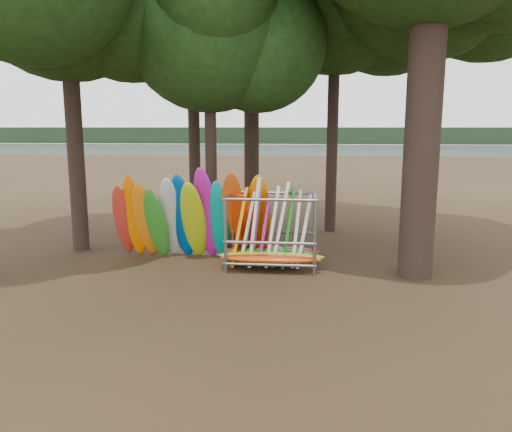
# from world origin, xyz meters

# --- Properties ---
(ground) EXTENTS (120.00, 120.00, 0.00)m
(ground) POSITION_xyz_m (0.00, 0.00, 0.00)
(ground) COLOR #47331E
(ground) RESTS_ON ground
(lake) EXTENTS (160.00, 160.00, 0.00)m
(lake) POSITION_xyz_m (0.00, 60.00, 0.00)
(lake) COLOR gray
(lake) RESTS_ON ground
(far_shore) EXTENTS (160.00, 4.00, 4.00)m
(far_shore) POSITION_xyz_m (0.00, 110.00, 2.00)
(far_shore) COLOR black
(far_shore) RESTS_ON ground
(oak_5) EXTENTS (6.48, 6.48, 10.31)m
(oak_5) POSITION_xyz_m (-1.41, 2.85, 7.47)
(oak_5) COLOR black
(oak_5) RESTS_ON ground
(kayak_row) EXTENTS (5.23, 1.85, 3.17)m
(kayak_row) POSITION_xyz_m (-1.75, 1.12, 1.33)
(kayak_row) COLOR red
(kayak_row) RESTS_ON ground
(storage_rack) EXTENTS (3.18, 1.54, 2.75)m
(storage_rack) POSITION_xyz_m (0.86, 0.48, 1.04)
(storage_rack) COLOR slate
(storage_rack) RESTS_ON ground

